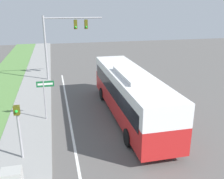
{
  "coord_description": "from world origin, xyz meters",
  "views": [
    {
      "loc": [
        -4.35,
        -12.07,
        7.25
      ],
      "look_at": [
        -0.54,
        3.98,
        1.7
      ],
      "focal_mm": 40.0,
      "sensor_mm": 36.0,
      "label": 1
    }
  ],
  "objects_px": {
    "signal_gantry": "(63,35)",
    "pedestrian_signal": "(18,124)",
    "bus": "(130,91)",
    "street_sign": "(45,94)"
  },
  "relations": [
    {
      "from": "street_sign",
      "to": "pedestrian_signal",
      "type": "bearing_deg",
      "value": -104.79
    },
    {
      "from": "signal_gantry",
      "to": "bus",
      "type": "bearing_deg",
      "value": -70.03
    },
    {
      "from": "bus",
      "to": "signal_gantry",
      "type": "relative_size",
      "value": 1.83
    },
    {
      "from": "signal_gantry",
      "to": "street_sign",
      "type": "xyz_separation_m",
      "value": [
        -1.73,
        -9.66,
        -2.65
      ]
    },
    {
      "from": "bus",
      "to": "street_sign",
      "type": "relative_size",
      "value": 4.23
    },
    {
      "from": "signal_gantry",
      "to": "pedestrian_signal",
      "type": "relative_size",
      "value": 2.23
    },
    {
      "from": "bus",
      "to": "street_sign",
      "type": "xyz_separation_m",
      "value": [
        -5.49,
        0.68,
        0.05
      ]
    },
    {
      "from": "signal_gantry",
      "to": "pedestrian_signal",
      "type": "height_order",
      "value": "signal_gantry"
    },
    {
      "from": "bus",
      "to": "pedestrian_signal",
      "type": "height_order",
      "value": "bus"
    },
    {
      "from": "bus",
      "to": "pedestrian_signal",
      "type": "distance_m",
      "value": 7.57
    }
  ]
}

